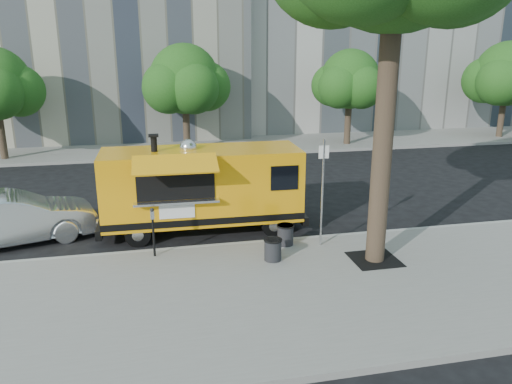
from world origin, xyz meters
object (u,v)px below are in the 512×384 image
parking_meter (153,226)px  food_truck (201,187)px  sign_post (323,187)px  trash_bin_right (273,249)px  far_tree_b (185,79)px  far_tree_c (350,79)px  far_tree_d (507,74)px  trash_bin_left (285,234)px  sedan (13,219)px

parking_meter → food_truck: size_ratio=0.21×
sign_post → food_truck: (-3.07, 2.12, -0.42)m
trash_bin_right → far_tree_b: bearing=93.8°
far_tree_b → far_tree_c: (9.00, -0.30, -0.12)m
far_tree_d → sign_post: 21.79m
far_tree_c → far_tree_b: bearing=178.1°
far_tree_b → food_truck: size_ratio=0.88×
far_tree_b → parking_meter: bearing=-98.1°
far_tree_b → trash_bin_left: size_ratio=9.50×
trash_bin_left → trash_bin_right: same height
far_tree_b → sedan: (-5.91, -11.91, -3.08)m
food_truck → sedan: 5.44m
far_tree_d → trash_bin_right: 23.59m
far_tree_b → trash_bin_left: (1.60, -14.01, -3.37)m
food_truck → trash_bin_left: (2.11, -1.89, -0.97)m
far_tree_d → trash_bin_left: far_tree_d is taller
far_tree_c → trash_bin_left: (-7.40, -13.71, -3.26)m
trash_bin_left → far_tree_b: bearing=96.5°
trash_bin_left → food_truck: bearing=138.3°
far_tree_c → sedan: size_ratio=1.14×
far_tree_b → food_truck: far_tree_b is taller
food_truck → trash_bin_left: food_truck is taller
sign_post → sedan: bearing=164.6°
sign_post → far_tree_b: bearing=100.1°
far_tree_c → sign_post: (-6.45, -13.95, -1.87)m
far_tree_b → sign_post: 14.61m
trash_bin_left → sedan: bearing=164.4°
trash_bin_left → sign_post: bearing=-13.9°
sedan → trash_bin_right: sedan is taller
far_tree_c → trash_bin_left: 15.92m
far_tree_d → trash_bin_left: 22.54m
food_truck → trash_bin_left: bearing=-40.7°
far_tree_d → parking_meter: size_ratio=4.23×
far_tree_c → parking_meter: size_ratio=3.90×
far_tree_d → trash_bin_right: bearing=-140.5°
parking_meter → trash_bin_left: bearing=0.6°
sign_post → far_tree_d: bearing=40.7°
far_tree_b → food_truck: bearing=-92.4°
food_truck → trash_bin_right: 3.36m
food_truck → trash_bin_right: food_truck is taller
sedan → far_tree_b: bearing=-42.3°
far_tree_b → sedan: size_ratio=1.21×
sedan → trash_bin_left: (7.51, -2.10, -0.29)m
far_tree_d → far_tree_c: bearing=-178.9°
food_truck → sedan: (-5.39, 0.22, -0.68)m
trash_bin_left → far_tree_d: bearing=38.6°
far_tree_c → sign_post: 15.48m
far_tree_c → parking_meter: 17.82m
far_tree_c → sign_post: far_tree_c is taller
parking_meter → far_tree_b: bearing=81.9°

